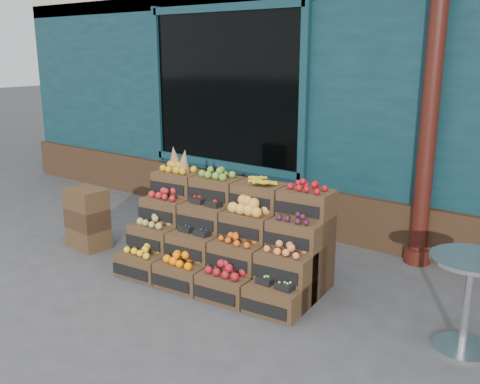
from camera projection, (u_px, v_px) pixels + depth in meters
The scene contains 6 objects.
ground at pixel (211, 298), 4.99m from camera, with size 60.00×60.00×0.00m, color #3F3F41.
shop_facade at pixel (424, 40), 8.28m from camera, with size 12.00×6.24×4.80m.
crate_display at pixel (226, 241), 5.36m from camera, with size 2.10×1.19×1.26m.
spare_crates at pixel (87, 218), 6.21m from camera, with size 0.49×0.36×0.71m.
bistro_table at pixel (468, 293), 4.01m from camera, with size 0.61×0.61×0.76m.
shopkeeper at pixel (276, 133), 7.60m from camera, with size 0.81×0.53×2.21m, color #14461D.
Camera 1 is at (3.01, -3.45, 2.24)m, focal length 40.00 mm.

